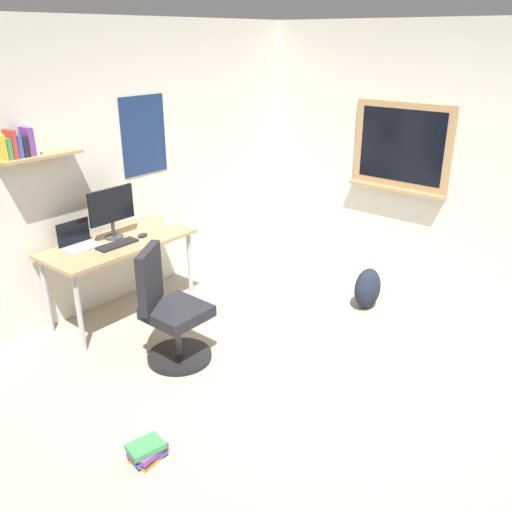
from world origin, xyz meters
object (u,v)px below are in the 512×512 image
object	(u,v)px
office_chair	(169,314)
monitor_primary	(112,209)
desk	(119,249)
laptop	(78,241)
computer_mouse	(143,235)
backpack	(368,288)
keyboard	(117,244)
coffee_mug	(169,221)
book_stack_on_floor	(147,451)

from	to	relation	value
office_chair	monitor_primary	world-z (taller)	monitor_primary
desk	laptop	xyz separation A→B (m)	(-0.30, 0.15, 0.13)
desk	computer_mouse	xyz separation A→B (m)	(0.21, -0.08, 0.10)
office_chair	backpack	bearing A→B (deg)	-23.51
keyboard	monitor_primary	bearing A→B (deg)	60.08
monitor_primary	keyboard	size ratio (longest dim) A/B	1.25
office_chair	coffee_mug	distance (m)	1.24
coffee_mug	backpack	world-z (taller)	coffee_mug
laptop	book_stack_on_floor	bearing A→B (deg)	-113.67
desk	laptop	world-z (taller)	laptop
laptop	keyboard	size ratio (longest dim) A/B	0.84
laptop	computer_mouse	world-z (taller)	laptop
office_chair	keyboard	world-z (taller)	office_chair
desk	office_chair	bearing A→B (deg)	-103.89
monitor_primary	coffee_mug	size ratio (longest dim) A/B	5.04
book_stack_on_floor	computer_mouse	bearing A→B (deg)	50.12
monitor_primary	office_chair	bearing A→B (deg)	-104.40
coffee_mug	monitor_primary	bearing A→B (deg)	166.89
keyboard	book_stack_on_floor	distance (m)	1.97
desk	computer_mouse	size ratio (longest dim) A/B	13.03
coffee_mug	keyboard	bearing A→B (deg)	-175.57
monitor_primary	keyboard	distance (m)	0.33
laptop	computer_mouse	distance (m)	0.57
desk	coffee_mug	size ratio (longest dim) A/B	14.73
coffee_mug	laptop	bearing A→B (deg)	168.79
book_stack_on_floor	backpack	bearing A→B (deg)	-1.04
office_chair	computer_mouse	distance (m)	0.99
computer_mouse	coffee_mug	world-z (taller)	coffee_mug
monitor_primary	keyboard	world-z (taller)	monitor_primary
backpack	book_stack_on_floor	world-z (taller)	backpack
computer_mouse	book_stack_on_floor	world-z (taller)	computer_mouse
keyboard	computer_mouse	bearing A→B (deg)	0.00
desk	keyboard	world-z (taller)	keyboard
computer_mouse	backpack	distance (m)	2.17
backpack	book_stack_on_floor	xyz separation A→B (m)	(-2.66, 0.05, -0.14)
monitor_primary	computer_mouse	xyz separation A→B (m)	(0.18, -0.18, -0.25)
office_chair	backpack	xyz separation A→B (m)	(1.80, -0.78, -0.21)
book_stack_on_floor	keyboard	bearing A→B (deg)	56.78
laptop	keyboard	bearing A→B (deg)	-43.48
keyboard	coffee_mug	size ratio (longest dim) A/B	4.02
office_chair	keyboard	distance (m)	0.90
book_stack_on_floor	desk	bearing A→B (deg)	56.36
laptop	coffee_mug	world-z (taller)	laptop
computer_mouse	backpack	bearing A→B (deg)	-49.50
office_chair	monitor_primary	size ratio (longest dim) A/B	2.05
laptop	book_stack_on_floor	xyz separation A→B (m)	(-0.78, -1.77, -0.73)
coffee_mug	book_stack_on_floor	world-z (taller)	coffee_mug
keyboard	book_stack_on_floor	size ratio (longest dim) A/B	1.46
office_chair	computer_mouse	bearing A→B (deg)	62.03
desk	computer_mouse	world-z (taller)	computer_mouse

